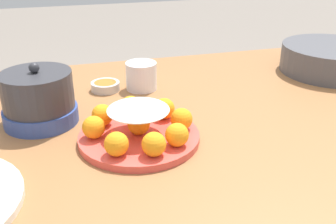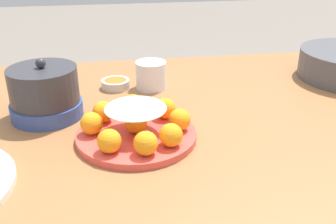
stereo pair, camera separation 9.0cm
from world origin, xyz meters
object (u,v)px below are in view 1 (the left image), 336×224
sauce_bowl (105,86)px  warming_pot (39,99)px  serving_bowl (332,58)px  cup_far (141,76)px  cake_plate (139,128)px  dining_table (193,146)px

sauce_bowl → warming_pot: warming_pot is taller
serving_bowl → cup_far: serving_bowl is taller
cup_far → serving_bowl: bearing=-1.5°
cup_far → cake_plate: bearing=-102.9°
cup_far → warming_pot: bearing=-151.9°
sauce_bowl → cup_far: cup_far is taller
cake_plate → serving_bowl: 0.74m
dining_table → cake_plate: 0.21m
sauce_bowl → warming_pot: bearing=-136.7°
dining_table → serving_bowl: (0.53, 0.20, 0.13)m
dining_table → cup_far: cup_far is taller
cake_plate → sauce_bowl: size_ratio=3.25×
cake_plate → sauce_bowl: (-0.03, 0.31, -0.02)m
cake_plate → warming_pot: 0.26m
dining_table → serving_bowl: serving_bowl is taller
serving_bowl → sauce_bowl: bearing=177.4°
serving_bowl → warming_pot: size_ratio=1.81×
dining_table → warming_pot: (-0.36, 0.07, 0.15)m
cake_plate → dining_table: bearing=28.4°
serving_bowl → cup_far: (-0.62, 0.02, -0.01)m
sauce_bowl → cup_far: (0.10, -0.02, 0.03)m
cake_plate → warming_pot: (-0.21, 0.15, 0.03)m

